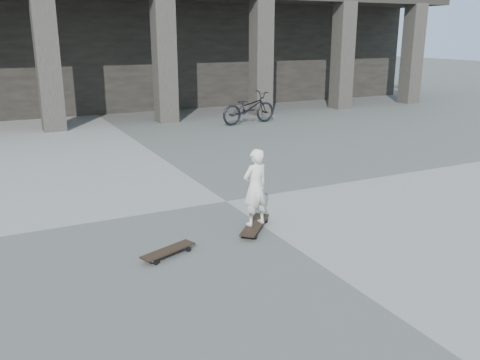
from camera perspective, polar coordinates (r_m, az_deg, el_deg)
name	(u,v)px	position (r m, az deg, el deg)	size (l,w,h in m)	color
ground	(226,201)	(8.90, -1.56, -2.41)	(90.00, 90.00, 0.00)	#4D4D4A
colonnade	(77,28)	(21.71, -17.84, 15.92)	(28.00, 8.82, 6.00)	black
longboard	(255,225)	(7.60, 1.69, -5.10)	(0.81, 0.86, 0.10)	black
skateboard_spare	(168,251)	(6.81, -8.07, -7.91)	(0.81, 0.47, 0.09)	black
child	(255,187)	(7.41, 1.73, -0.82)	(0.42, 0.27, 1.15)	silver
bicycle	(249,108)	(16.59, 0.98, 8.10)	(0.68, 1.96, 1.03)	black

